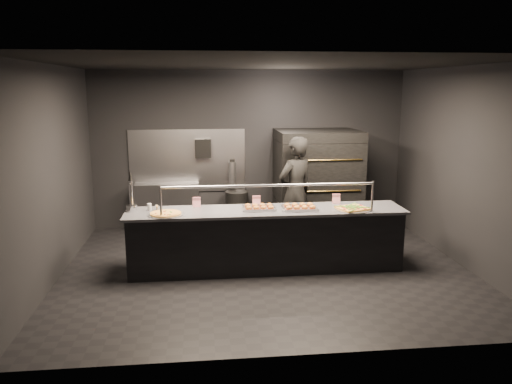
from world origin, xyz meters
TOP-DOWN VIEW (x-y plane):
  - room at (-0.02, 0.05)m, footprint 6.04×6.00m
  - service_counter at (0.00, -0.00)m, footprint 4.10×0.78m
  - pizza_oven at (1.20, 1.90)m, footprint 1.50×1.23m
  - prep_shelf at (-1.60, 2.32)m, footprint 1.20×0.35m
  - towel_dispenser at (-0.90, 2.39)m, footprint 0.30×0.20m
  - fire_extinguisher at (-0.35, 2.40)m, footprint 0.14×0.14m
  - beer_tap at (-1.95, 0.11)m, footprint 0.16×0.23m
  - round_pizza at (-1.45, -0.15)m, footprint 0.50×0.50m
  - slider_tray_a at (-0.10, 0.01)m, footprint 0.51×0.41m
  - slider_tray_b at (0.49, -0.04)m, footprint 0.55×0.44m
  - square_pizza at (1.27, -0.15)m, footprint 0.52×0.52m
  - condiment_jar at (-1.67, 0.12)m, footprint 0.16×0.06m
  - tent_cards at (0.00, 0.28)m, footprint 2.27×0.04m
  - trash_bin at (-0.28, 2.22)m, footprint 0.44×0.44m
  - worker at (0.63, 1.05)m, footprint 0.82×0.74m

SIDE VIEW (x-z plane):
  - trash_bin at x=-0.28m, z-range 0.00..0.73m
  - prep_shelf at x=-1.60m, z-range 0.00..0.90m
  - service_counter at x=0.00m, z-range -0.22..1.15m
  - round_pizza at x=-1.45m, z-range 0.92..0.95m
  - square_pizza at x=1.27m, z-range 0.92..0.96m
  - worker at x=0.63m, z-range 0.00..1.89m
  - slider_tray_a at x=-0.10m, z-range 0.91..0.99m
  - slider_tray_b at x=0.49m, z-range 0.91..0.99m
  - pizza_oven at x=1.20m, z-range 0.01..1.92m
  - condiment_jar at x=-1.67m, z-range 0.92..1.02m
  - tent_cards at x=0.00m, z-range 0.92..1.07m
  - fire_extinguisher at x=-0.35m, z-range 0.81..1.31m
  - beer_tap at x=-1.95m, z-range 0.79..1.40m
  - room at x=-0.02m, z-range 0.00..3.00m
  - towel_dispenser at x=-0.90m, z-range 1.38..1.73m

